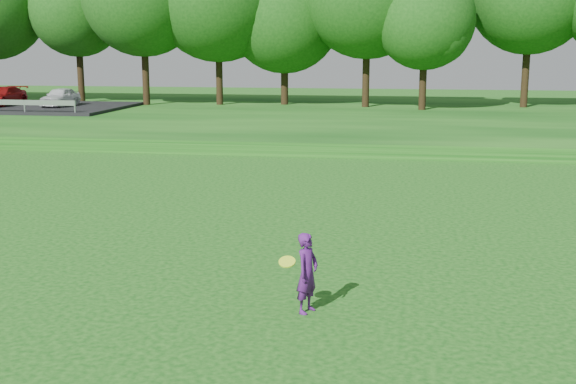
# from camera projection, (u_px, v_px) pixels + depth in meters

# --- Properties ---
(ground) EXTENTS (140.00, 140.00, 0.00)m
(ground) POSITION_uv_depth(u_px,v_px,m) (34.00, 324.00, 12.01)
(ground) COLOR #0C420F
(ground) RESTS_ON ground
(berm) EXTENTS (130.00, 30.00, 0.60)m
(berm) POSITION_uv_depth(u_px,v_px,m) (309.00, 116.00, 44.83)
(berm) COLOR #0C420F
(berm) RESTS_ON ground
(walking_path) EXTENTS (130.00, 1.60, 0.04)m
(walking_path) POSITION_uv_depth(u_px,v_px,m) (266.00, 152.00, 31.35)
(walking_path) COLOR gray
(walking_path) RESTS_ON ground
(woman) EXTENTS (0.73, 0.61, 1.41)m
(woman) POSITION_uv_depth(u_px,v_px,m) (307.00, 273.00, 12.40)
(woman) COLOR #54186F
(woman) RESTS_ON ground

